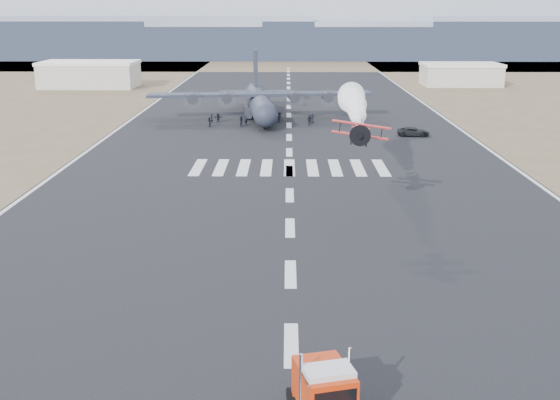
{
  "coord_description": "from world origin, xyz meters",
  "views": [
    {
      "loc": [
        -0.28,
        -39.69,
        20.3
      ],
      "look_at": [
        -0.91,
        19.43,
        4.0
      ],
      "focal_mm": 45.0,
      "sensor_mm": 36.0,
      "label": 1
    }
  ],
  "objects_px": {
    "transport_aircraft": "(260,101)",
    "crew_b": "(241,121)",
    "crew_f": "(218,118)",
    "crew_e": "(312,118)",
    "hangar_right": "(461,74)",
    "crew_a": "(246,120)",
    "crew_c": "(280,117)",
    "crew_h": "(209,122)",
    "hangar_left": "(90,74)",
    "aerobatic_biplane": "(361,131)",
    "support_vehicle": "(413,132)",
    "semi_truck": "(327,400)",
    "crew_d": "(309,120)",
    "crew_g": "(212,119)"
  },
  "relations": [
    {
      "from": "semi_truck",
      "to": "crew_e",
      "type": "xyz_separation_m",
      "value": [
        2.48,
        95.85,
        -0.89
      ]
    },
    {
      "from": "hangar_right",
      "to": "crew_f",
      "type": "xyz_separation_m",
      "value": [
        -58.92,
        -62.91,
        -2.18
      ]
    },
    {
      "from": "semi_truck",
      "to": "crew_a",
      "type": "distance_m",
      "value": 93.6
    },
    {
      "from": "semi_truck",
      "to": "support_vehicle",
      "type": "bearing_deg",
      "value": 62.37
    },
    {
      "from": "crew_a",
      "to": "crew_e",
      "type": "relative_size",
      "value": 1.14
    },
    {
      "from": "crew_a",
      "to": "crew_h",
      "type": "xyz_separation_m",
      "value": [
        -6.25,
        -2.0,
        -0.07
      ]
    },
    {
      "from": "aerobatic_biplane",
      "to": "crew_a",
      "type": "relative_size",
      "value": 3.12
    },
    {
      "from": "aerobatic_biplane",
      "to": "crew_e",
      "type": "bearing_deg",
      "value": 95.73
    },
    {
      "from": "crew_b",
      "to": "support_vehicle",
      "type": "bearing_deg",
      "value": -163.72
    },
    {
      "from": "crew_f",
      "to": "crew_e",
      "type": "bearing_deg",
      "value": 151.63
    },
    {
      "from": "crew_f",
      "to": "crew_g",
      "type": "relative_size",
      "value": 0.97
    },
    {
      "from": "crew_d",
      "to": "crew_g",
      "type": "xyz_separation_m",
      "value": [
        -17.62,
        2.06,
        -0.06
      ]
    },
    {
      "from": "hangar_right",
      "to": "support_vehicle",
      "type": "xyz_separation_m",
      "value": [
        -25.76,
        -76.55,
        -2.29
      ]
    },
    {
      "from": "support_vehicle",
      "to": "crew_e",
      "type": "relative_size",
      "value": 3.21
    },
    {
      "from": "transport_aircraft",
      "to": "crew_g",
      "type": "height_order",
      "value": "transport_aircraft"
    },
    {
      "from": "crew_a",
      "to": "crew_e",
      "type": "height_order",
      "value": "crew_a"
    },
    {
      "from": "crew_a",
      "to": "crew_c",
      "type": "xyz_separation_m",
      "value": [
        6.01,
        3.29,
        0.01
      ]
    },
    {
      "from": "crew_d",
      "to": "crew_h",
      "type": "bearing_deg",
      "value": 156.41
    },
    {
      "from": "aerobatic_biplane",
      "to": "crew_f",
      "type": "xyz_separation_m",
      "value": [
        -19.77,
        59.13,
        -7.8
      ]
    },
    {
      "from": "transport_aircraft",
      "to": "crew_a",
      "type": "bearing_deg",
      "value": -109.48
    },
    {
      "from": "crew_c",
      "to": "hangar_left",
      "type": "bearing_deg",
      "value": 82.34
    },
    {
      "from": "crew_a",
      "to": "crew_f",
      "type": "relative_size",
      "value": 1.11
    },
    {
      "from": "transport_aircraft",
      "to": "crew_g",
      "type": "xyz_separation_m",
      "value": [
        -8.43,
        -6.8,
        -2.25
      ]
    },
    {
      "from": "transport_aircraft",
      "to": "crew_b",
      "type": "height_order",
      "value": "transport_aircraft"
    },
    {
      "from": "hangar_right",
      "to": "crew_h",
      "type": "xyz_separation_m",
      "value": [
        -59.95,
        -68.0,
        -2.16
      ]
    },
    {
      "from": "hangar_right",
      "to": "aerobatic_biplane",
      "type": "height_order",
      "value": "aerobatic_biplane"
    },
    {
      "from": "support_vehicle",
      "to": "crew_c",
      "type": "distance_m",
      "value": 25.93
    },
    {
      "from": "support_vehicle",
      "to": "crew_g",
      "type": "height_order",
      "value": "crew_g"
    },
    {
      "from": "aerobatic_biplane",
      "to": "semi_truck",
      "type": "bearing_deg",
      "value": -94.72
    },
    {
      "from": "hangar_left",
      "to": "crew_e",
      "type": "relative_size",
      "value": 15.14
    },
    {
      "from": "crew_d",
      "to": "crew_e",
      "type": "distance_m",
      "value": 2.72
    },
    {
      "from": "semi_truck",
      "to": "crew_e",
      "type": "bearing_deg",
      "value": 73.52
    },
    {
      "from": "hangar_left",
      "to": "aerobatic_biplane",
      "type": "height_order",
      "value": "aerobatic_biplane"
    },
    {
      "from": "aerobatic_biplane",
      "to": "crew_a",
      "type": "height_order",
      "value": "aerobatic_biplane"
    },
    {
      "from": "semi_truck",
      "to": "transport_aircraft",
      "type": "relative_size",
      "value": 0.19
    },
    {
      "from": "hangar_right",
      "to": "crew_a",
      "type": "distance_m",
      "value": 85.11
    },
    {
      "from": "transport_aircraft",
      "to": "crew_b",
      "type": "distance_m",
      "value": 11.0
    },
    {
      "from": "semi_truck",
      "to": "crew_d",
      "type": "height_order",
      "value": "semi_truck"
    },
    {
      "from": "crew_c",
      "to": "crew_h",
      "type": "xyz_separation_m",
      "value": [
        -12.26,
        -5.29,
        -0.08
      ]
    },
    {
      "from": "crew_a",
      "to": "crew_g",
      "type": "xyz_separation_m",
      "value": [
        -6.3,
        2.14,
        -0.07
      ]
    },
    {
      "from": "crew_b",
      "to": "crew_e",
      "type": "xyz_separation_m",
      "value": [
        12.58,
        4.21,
        -0.12
      ]
    },
    {
      "from": "crew_a",
      "to": "crew_c",
      "type": "height_order",
      "value": "crew_c"
    },
    {
      "from": "crew_c",
      "to": "crew_h",
      "type": "relative_size",
      "value": 1.1
    },
    {
      "from": "support_vehicle",
      "to": "hangar_left",
      "type": "bearing_deg",
      "value": 48.09
    },
    {
      "from": "hangar_right",
      "to": "transport_aircraft",
      "type": "height_order",
      "value": "transport_aircraft"
    },
    {
      "from": "crew_d",
      "to": "crew_c",
      "type": "bearing_deg",
      "value": 118.45
    },
    {
      "from": "crew_d",
      "to": "crew_a",
      "type": "bearing_deg",
      "value": 150.04
    },
    {
      "from": "crew_g",
      "to": "crew_b",
      "type": "bearing_deg",
      "value": 67.82
    },
    {
      "from": "crew_b",
      "to": "crew_g",
      "type": "height_order",
      "value": "crew_b"
    },
    {
      "from": "hangar_right",
      "to": "crew_d",
      "type": "relative_size",
      "value": 11.28
    }
  ]
}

